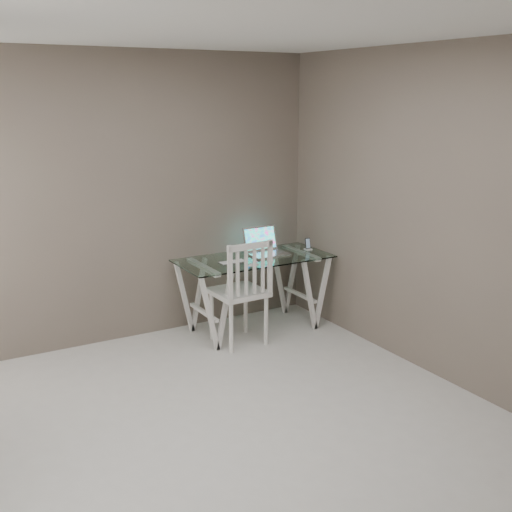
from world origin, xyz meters
The scene contains 7 objects.
room centered at (-0.06, 0.02, 1.72)m, with size 4.50×4.52×2.71m.
desk centered at (1.20, 1.80, 0.38)m, with size 1.50×0.70×0.75m.
chair centered at (0.92, 1.51, 0.56)m, with size 0.48×0.48×1.02m.
laptop centered at (1.38, 1.90, 0.81)m, with size 0.37×0.33×0.26m.
keyboard centered at (0.94, 1.75, 0.75)m, with size 0.26×0.11×0.01m, color silver.
mouse centered at (1.03, 1.51, 0.76)m, with size 0.11×0.07×0.04m, color white.
phone_dock centered at (1.84, 1.80, 0.78)m, with size 0.07×0.07×0.12m.
Camera 1 is at (-1.81, -3.45, 2.31)m, focal length 45.00 mm.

